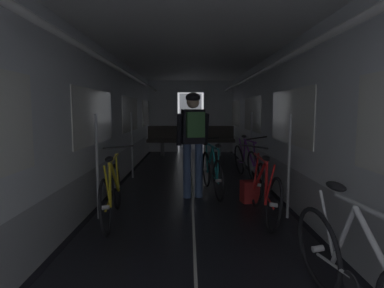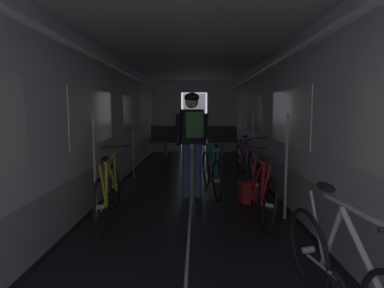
{
  "view_description": "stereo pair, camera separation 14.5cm",
  "coord_description": "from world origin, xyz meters",
  "px_view_note": "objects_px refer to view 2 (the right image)",
  "views": [
    {
      "loc": [
        -0.06,
        -2.08,
        1.45
      ],
      "look_at": [
        0.0,
        3.95,
        0.81
      ],
      "focal_mm": 29.99,
      "sensor_mm": 36.0,
      "label": 1
    },
    {
      "loc": [
        0.09,
        -2.08,
        1.45
      ],
      "look_at": [
        0.0,
        3.95,
        0.81
      ],
      "focal_mm": 29.99,
      "sensor_mm": 36.0,
      "label": 2
    }
  ],
  "objects_px": {
    "bicycle_red": "(262,191)",
    "person_cyclist_aisle": "(192,133)",
    "bicycle_teal_in_aisle": "(211,172)",
    "bench_seat_far_left": "(166,138)",
    "bicycle_purple": "(247,161)",
    "bench_seat_far_right": "(222,138)",
    "bicycle_silver": "(345,276)",
    "backpack_on_floor": "(248,192)",
    "bicycle_yellow": "(109,192)"
  },
  "relations": [
    {
      "from": "bicycle_red",
      "to": "person_cyclist_aisle",
      "type": "bearing_deg",
      "value": 132.74
    },
    {
      "from": "bicycle_red",
      "to": "bicycle_teal_in_aisle",
      "type": "distance_m",
      "value": 1.42
    },
    {
      "from": "bench_seat_far_left",
      "to": "bicycle_purple",
      "type": "height_order",
      "value": "same"
    },
    {
      "from": "bench_seat_far_right",
      "to": "bicycle_silver",
      "type": "xyz_separation_m",
      "value": [
        0.15,
        -8.18,
        -0.19
      ]
    },
    {
      "from": "bicycle_purple",
      "to": "backpack_on_floor",
      "type": "distance_m",
      "value": 1.72
    },
    {
      "from": "bicycle_yellow",
      "to": "backpack_on_floor",
      "type": "bearing_deg",
      "value": 23.23
    },
    {
      "from": "bench_seat_far_right",
      "to": "bicycle_silver",
      "type": "distance_m",
      "value": 8.19
    },
    {
      "from": "bench_seat_far_right",
      "to": "bicycle_silver",
      "type": "height_order",
      "value": "bench_seat_far_right"
    },
    {
      "from": "bicycle_teal_in_aisle",
      "to": "backpack_on_floor",
      "type": "relative_size",
      "value": 4.94
    },
    {
      "from": "bench_seat_far_right",
      "to": "bicycle_purple",
      "type": "bearing_deg",
      "value": -86.15
    },
    {
      "from": "bicycle_red",
      "to": "bench_seat_far_left",
      "type": "bearing_deg",
      "value": 107.27
    },
    {
      "from": "bench_seat_far_right",
      "to": "backpack_on_floor",
      "type": "height_order",
      "value": "bench_seat_far_right"
    },
    {
      "from": "bench_seat_far_right",
      "to": "bicycle_yellow",
      "type": "xyz_separation_m",
      "value": [
        -1.96,
        -6.07,
        -0.18
      ]
    },
    {
      "from": "backpack_on_floor",
      "to": "bicycle_yellow",
      "type": "bearing_deg",
      "value": -156.77
    },
    {
      "from": "bicycle_red",
      "to": "bench_seat_far_right",
      "type": "bearing_deg",
      "value": 90.54
    },
    {
      "from": "bicycle_silver",
      "to": "person_cyclist_aisle",
      "type": "height_order",
      "value": "person_cyclist_aisle"
    },
    {
      "from": "bench_seat_far_left",
      "to": "bicycle_teal_in_aisle",
      "type": "height_order",
      "value": "bench_seat_far_left"
    },
    {
      "from": "bench_seat_far_left",
      "to": "bicycle_purple",
      "type": "distance_m",
      "value": 4.09
    },
    {
      "from": "bicycle_purple",
      "to": "bicycle_teal_in_aisle",
      "type": "relative_size",
      "value": 1.01
    },
    {
      "from": "person_cyclist_aisle",
      "to": "bench_seat_far_right",
      "type": "bearing_deg",
      "value": 79.89
    },
    {
      "from": "bench_seat_far_right",
      "to": "backpack_on_floor",
      "type": "distance_m",
      "value": 5.24
    },
    {
      "from": "bicycle_red",
      "to": "person_cyclist_aisle",
      "type": "xyz_separation_m",
      "value": [
        -0.94,
        1.02,
        0.69
      ]
    },
    {
      "from": "bicycle_teal_in_aisle",
      "to": "bicycle_silver",
      "type": "bearing_deg",
      "value": -78.63
    },
    {
      "from": "bicycle_red",
      "to": "person_cyclist_aisle",
      "type": "height_order",
      "value": "person_cyclist_aisle"
    },
    {
      "from": "person_cyclist_aisle",
      "to": "backpack_on_floor",
      "type": "xyz_separation_m",
      "value": [
        0.89,
        -0.27,
        -0.9
      ]
    },
    {
      "from": "bench_seat_far_right",
      "to": "bicycle_teal_in_aisle",
      "type": "relative_size",
      "value": 0.58
    },
    {
      "from": "bench_seat_far_left",
      "to": "bench_seat_far_right",
      "type": "height_order",
      "value": "same"
    },
    {
      "from": "bench_seat_far_left",
      "to": "backpack_on_floor",
      "type": "xyz_separation_m",
      "value": [
        1.8,
        -5.23,
        -0.4
      ]
    },
    {
      "from": "bicycle_yellow",
      "to": "backpack_on_floor",
      "type": "relative_size",
      "value": 4.97
    },
    {
      "from": "bicycle_red",
      "to": "bicycle_purple",
      "type": "bearing_deg",
      "value": 85.75
    },
    {
      "from": "bicycle_purple",
      "to": "bicycle_teal_in_aisle",
      "type": "height_order",
      "value": "bicycle_purple"
    },
    {
      "from": "bicycle_purple",
      "to": "bicycle_teal_in_aisle",
      "type": "xyz_separation_m",
      "value": [
        -0.79,
        -1.15,
        0.0
      ]
    },
    {
      "from": "bicycle_yellow",
      "to": "bicycle_red",
      "type": "height_order",
      "value": "bicycle_red"
    },
    {
      "from": "bicycle_yellow",
      "to": "bicycle_red",
      "type": "xyz_separation_m",
      "value": [
        2.02,
        0.1,
        -0.0
      ]
    },
    {
      "from": "bicycle_yellow",
      "to": "bicycle_teal_in_aisle",
      "type": "xyz_separation_m",
      "value": [
        1.41,
        1.38,
        0.0
      ]
    },
    {
      "from": "bench_seat_far_right",
      "to": "bicycle_red",
      "type": "bearing_deg",
      "value": -89.46
    },
    {
      "from": "bench_seat_far_right",
      "to": "bicycle_purple",
      "type": "xyz_separation_m",
      "value": [
        0.24,
        -3.54,
        -0.19
      ]
    },
    {
      "from": "bicycle_red",
      "to": "backpack_on_floor",
      "type": "xyz_separation_m",
      "value": [
        -0.05,
        0.75,
        -0.21
      ]
    },
    {
      "from": "bicycle_purple",
      "to": "bench_seat_far_left",
      "type": "bearing_deg",
      "value": 119.96
    },
    {
      "from": "bicycle_purple",
      "to": "bicycle_teal_in_aisle",
      "type": "distance_m",
      "value": 1.4
    },
    {
      "from": "bicycle_yellow",
      "to": "bench_seat_far_right",
      "type": "bearing_deg",
      "value": 72.08
    },
    {
      "from": "person_cyclist_aisle",
      "to": "bench_seat_far_left",
      "type": "bearing_deg",
      "value": 100.47
    },
    {
      "from": "bicycle_red",
      "to": "backpack_on_floor",
      "type": "distance_m",
      "value": 0.78
    },
    {
      "from": "bench_seat_far_left",
      "to": "bench_seat_far_right",
      "type": "relative_size",
      "value": 1.0
    },
    {
      "from": "bicycle_purple",
      "to": "backpack_on_floor",
      "type": "bearing_deg",
      "value": -97.93
    },
    {
      "from": "backpack_on_floor",
      "to": "bicycle_purple",
      "type": "bearing_deg",
      "value": 82.07
    },
    {
      "from": "bench_seat_far_right",
      "to": "bicycle_red",
      "type": "xyz_separation_m",
      "value": [
        0.06,
        -5.97,
        -0.19
      ]
    },
    {
      "from": "bench_seat_far_left",
      "to": "backpack_on_floor",
      "type": "bearing_deg",
      "value": -70.97
    },
    {
      "from": "bench_seat_far_left",
      "to": "bench_seat_far_right",
      "type": "distance_m",
      "value": 1.8
    },
    {
      "from": "bench_seat_far_left",
      "to": "bicycle_yellow",
      "type": "distance_m",
      "value": 6.08
    }
  ]
}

